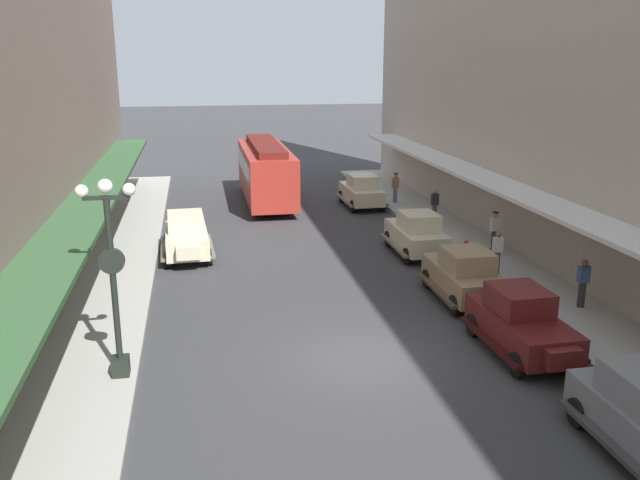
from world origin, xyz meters
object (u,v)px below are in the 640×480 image
object	(u,v)px
parked_car_2	(417,232)
pedestrian_2	(435,205)
streetcar	(266,170)
pedestrian_5	(395,187)
parked_car_0	(464,274)
lamp_post_with_clock	(112,271)
pedestrian_3	(495,230)
parked_car_1	(362,190)
parked_car_4	(186,235)
fire_hydrant	(466,250)
pedestrian_4	(583,283)
pedestrian_1	(497,252)
parked_car_5	(521,321)

from	to	relation	value
parked_car_2	pedestrian_2	size ratio (longest dim) A/B	2.60
streetcar	pedestrian_5	distance (m)	7.41
pedestrian_2	parked_car_0	bearing A→B (deg)	-104.68
parked_car_2	lamp_post_with_clock	distance (m)	14.90
lamp_post_with_clock	pedestrian_3	world-z (taller)	lamp_post_with_clock
parked_car_1	streetcar	xyz separation A→B (m)	(-5.10, 2.07, 0.96)
parked_car_0	parked_car_4	world-z (taller)	same
parked_car_2	pedestrian_5	size ratio (longest dim) A/B	2.55
parked_car_1	fire_hydrant	bearing A→B (deg)	-81.81
parked_car_2	pedestrian_5	xyz separation A→B (m)	(1.94, 9.52, 0.07)
streetcar	pedestrian_3	world-z (taller)	streetcar
pedestrian_2	pedestrian_4	xyz separation A→B (m)	(0.68, -12.11, 0.00)
parked_car_0	streetcar	size ratio (longest dim) A/B	0.44
pedestrian_5	parked_car_1	bearing A→B (deg)	-176.04
pedestrian_3	pedestrian_2	bearing A→B (deg)	97.75
streetcar	pedestrian_2	distance (m)	10.23
parked_car_0	pedestrian_1	distance (m)	3.03
pedestrian_4	fire_hydrant	bearing A→B (deg)	106.62
pedestrian_3	parked_car_5	bearing A→B (deg)	-110.53
streetcar	pedestrian_3	bearing A→B (deg)	-54.93
pedestrian_5	parked_car_2	bearing A→B (deg)	-101.52
parked_car_2	parked_car_4	size ratio (longest dim) A/B	0.99
lamp_post_with_clock	streetcar	bearing A→B (deg)	73.94
parked_car_0	parked_car_2	world-z (taller)	same
lamp_post_with_clock	pedestrian_3	bearing A→B (deg)	31.99
parked_car_5	pedestrian_2	bearing A→B (deg)	79.29
parked_car_2	fire_hydrant	bearing A→B (deg)	-47.24
parked_car_1	pedestrian_2	xyz separation A→B (m)	(2.60, -4.59, 0.05)
pedestrian_4	pedestrian_5	xyz separation A→B (m)	(-1.29, 16.85, 0.02)
lamp_post_with_clock	fire_hydrant	xyz separation A→B (m)	(12.75, 7.93, -2.42)
parked_car_0	pedestrian_1	size ratio (longest dim) A/B	2.60
parked_car_5	lamp_post_with_clock	xyz separation A→B (m)	(-10.98, 0.30, 2.04)
streetcar	lamp_post_with_clock	bearing A→B (deg)	-106.06
parked_car_2	streetcar	xyz separation A→B (m)	(-5.16, 11.46, 0.96)
fire_hydrant	pedestrian_3	world-z (taller)	pedestrian_3
parked_car_1	parked_car_5	world-z (taller)	same
lamp_post_with_clock	pedestrian_1	xyz separation A→B (m)	(13.23, 6.09, -2.00)
pedestrian_3	streetcar	bearing A→B (deg)	125.07
parked_car_1	parked_car_2	bearing A→B (deg)	-89.67
lamp_post_with_clock	pedestrian_4	xyz separation A→B (m)	(14.44, 2.26, -2.00)
lamp_post_with_clock	pedestrian_5	distance (m)	23.28
streetcar	fire_hydrant	xyz separation A→B (m)	(6.69, -13.12, -1.34)
parked_car_5	pedestrian_4	xyz separation A→B (m)	(3.46, 2.56, 0.05)
parked_car_2	parked_car_4	bearing A→B (deg)	171.85
pedestrian_5	fire_hydrant	bearing A→B (deg)	-92.08
parked_car_5	parked_car_0	bearing A→B (deg)	89.26
lamp_post_with_clock	fire_hydrant	world-z (taller)	lamp_post_with_clock
parked_car_2	parked_car_5	bearing A→B (deg)	-91.35
lamp_post_with_clock	pedestrian_4	size ratio (longest dim) A/B	3.15
parked_car_2	parked_car_4	distance (m)	9.68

